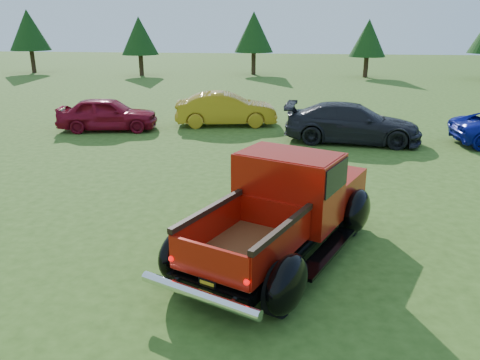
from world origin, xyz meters
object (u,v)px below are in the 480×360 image
Objects in this scene: tree_mid_left at (254,32)px; pickup_truck at (288,204)px; tree_far_west at (29,30)px; show_car_yellow at (226,109)px; show_car_red at (108,114)px; tree_west at (139,36)px; tree_mid_right at (368,38)px; show_car_grey at (352,123)px.

tree_mid_left is 0.94× the size of pickup_truck.
show_car_yellow is at bearing -44.47° from tree_far_west.
pickup_truck is at bearing -151.83° from show_car_red.
tree_far_west is at bearing 34.91° from show_car_yellow.
pickup_truck is (22.93, -30.60, -2.64)m from tree_far_west.
tree_mid_right is (18.00, 1.00, -0.14)m from tree_west.
show_car_grey is at bearing 100.51° from pickup_truck.
show_car_red is (5.50, -20.16, -2.45)m from tree_west.
tree_west is 1.11× the size of show_car_yellow.
tree_west is at bearing 40.69° from show_car_grey.
tree_mid_left reaches higher than show_car_red.
tree_west reaches higher than show_car_yellow.
tree_mid_left is 1.30× the size of show_car_red.
show_car_grey is at bearing -125.59° from show_car_yellow.
show_car_red is at bearing -53.78° from tree_far_west.
show_car_grey is at bearing -54.51° from tree_west.
pickup_truck is at bearing -99.41° from tree_mid_right.
tree_mid_right is (28.00, -0.00, -0.55)m from tree_far_west.
tree_mid_right is at bearing -32.80° from show_car_yellow.
tree_mid_left is at bearing 19.67° from show_car_grey.
show_car_yellow is (-8.00, -19.63, -2.29)m from tree_mid_right.
tree_west is at bearing -176.82° from tree_mid_right.
show_car_yellow is at bearing 128.37° from pickup_truck.
tree_far_west is at bearing 174.29° from tree_west.
tree_far_west is 10.06m from tree_west.
pickup_truck is 1.12× the size of show_car_grey.
tree_mid_left is 1.05× the size of show_car_grey.
tree_far_west is 33.31m from show_car_grey.
show_car_grey reaches higher than show_car_yellow.
tree_far_west is 1.18× the size of tree_mid_right.
show_car_red is 4.75m from show_car_yellow.
tree_mid_right is 0.83× the size of pickup_truck.
tree_mid_left reaches higher than pickup_truck.
show_car_grey is at bearing -75.52° from tree_mid_left.
tree_mid_right is at bearing -40.62° from show_car_red.
pickup_truck reaches higher than show_car_red.
pickup_truck is (-5.07, -30.60, -2.09)m from tree_mid_right.
pickup_truck is (3.93, -31.60, -2.50)m from tree_mid_left.
tree_mid_right reaches higher than pickup_truck.
show_car_yellow is at bearing 70.22° from show_car_grey.
tree_mid_left reaches higher than tree_west.
tree_mid_left is 31.94m from pickup_truck.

